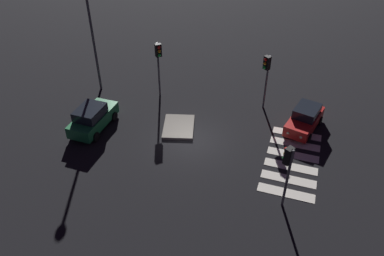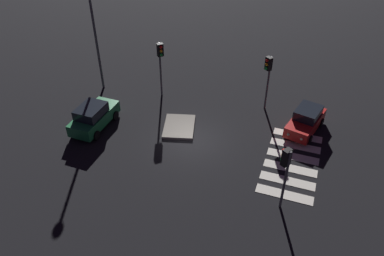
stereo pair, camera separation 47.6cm
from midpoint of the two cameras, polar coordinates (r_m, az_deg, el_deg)
name	(u,v)px [view 1 (the left image)]	position (r m, az deg, el deg)	size (l,w,h in m)	color
ground_plane	(192,140)	(25.33, -0.54, -1.82)	(80.00, 80.00, 0.00)	black
traffic_island	(179,127)	(26.39, -2.52, 0.19)	(3.20, 2.72, 0.18)	gray
car_green	(93,118)	(26.82, -15.11, 1.48)	(4.09, 1.97, 1.76)	#196B38
car_red	(305,119)	(26.94, 16.02, 1.33)	(4.02, 2.47, 1.65)	red
traffic_light_east	(266,70)	(27.30, 10.57, 8.57)	(0.53, 0.54, 4.20)	#47474C
traffic_light_south	(288,163)	(19.71, 13.45, -5.12)	(0.54, 0.53, 3.87)	#47474C
traffic_light_north	(159,57)	(28.39, -5.51, 10.46)	(0.53, 0.54, 4.37)	#47474C
street_lamp	(90,21)	(29.39, -15.43, 15.14)	(0.56, 0.56, 8.31)	#47474C
crosswalk_near	(292,161)	(24.47, 14.16, -4.75)	(6.45, 3.20, 0.02)	silver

